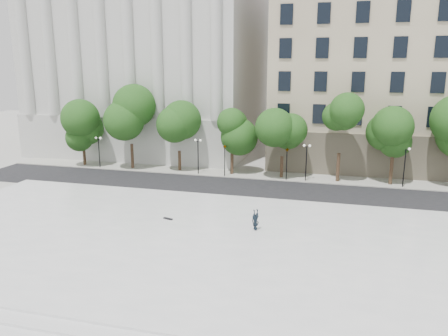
{
  "coord_description": "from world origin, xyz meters",
  "views": [
    {
      "loc": [
        10.18,
        -24.51,
        12.5
      ],
      "look_at": [
        1.1,
        10.0,
        4.05
      ],
      "focal_mm": 35.0,
      "sensor_mm": 36.0,
      "label": 1
    }
  ],
  "objects": [
    {
      "name": "ground",
      "position": [
        0.0,
        0.0,
        0.0
      ],
      "size": [
        160.0,
        160.0,
        0.0
      ],
      "primitive_type": "plane",
      "color": "#ADABA3",
      "rests_on": "ground"
    },
    {
      "name": "plaza",
      "position": [
        0.0,
        3.0,
        0.23
      ],
      "size": [
        44.0,
        22.0,
        0.45
      ],
      "primitive_type": "cube",
      "color": "white",
      "rests_on": "ground"
    },
    {
      "name": "street",
      "position": [
        0.0,
        18.0,
        0.01
      ],
      "size": [
        60.0,
        8.0,
        0.02
      ],
      "primitive_type": "cube",
      "color": "black",
      "rests_on": "ground"
    },
    {
      "name": "far_sidewalk",
      "position": [
        0.0,
        24.0,
        0.06
      ],
      "size": [
        60.0,
        4.0,
        0.12
      ],
      "primitive_type": "cube",
      "color": "#ACAA9F",
      "rests_on": "ground"
    },
    {
      "name": "building_west",
      "position": [
        -17.0,
        38.57,
        12.89
      ],
      "size": [
        31.5,
        27.65,
        25.6
      ],
      "color": "#B4B5B0",
      "rests_on": "ground"
    },
    {
      "name": "building_east",
      "position": [
        20.0,
        38.91,
        11.14
      ],
      "size": [
        36.0,
        26.15,
        23.0
      ],
      "color": "#C2B494",
      "rests_on": "ground"
    },
    {
      "name": "traffic_light_west",
      "position": [
        -2.07,
        22.3,
        3.74
      ],
      "size": [
        0.68,
        1.88,
        4.24
      ],
      "color": "black",
      "rests_on": "ground"
    },
    {
      "name": "traffic_light_east",
      "position": [
        4.97,
        22.3,
        3.69
      ],
      "size": [
        0.57,
        1.75,
        4.19
      ],
      "color": "black",
      "rests_on": "ground"
    },
    {
      "name": "person_lying",
      "position": [
        4.63,
        5.8,
        0.67
      ],
      "size": [
        1.5,
        1.58,
        0.44
      ],
      "primitive_type": "imported",
      "rotation": [
        -1.54,
        0.0,
        0.72
      ],
      "color": "black",
      "rests_on": "plaza"
    },
    {
      "name": "skateboard",
      "position": [
        -2.59,
        6.34,
        0.49
      ],
      "size": [
        0.86,
        0.42,
        0.09
      ],
      "primitive_type": "cube",
      "rotation": [
        0.0,
        0.0,
        -0.26
      ],
      "color": "black",
      "rests_on": "plaza"
    },
    {
      "name": "street_trees",
      "position": [
        0.43,
        23.43,
        5.2
      ],
      "size": [
        47.21,
        4.62,
        8.03
      ],
      "color": "#382619",
      "rests_on": "ground"
    },
    {
      "name": "lamp_posts",
      "position": [
        0.37,
        22.6,
        2.87
      ],
      "size": [
        36.09,
        0.28,
        4.29
      ],
      "color": "black",
      "rests_on": "ground"
    }
  ]
}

